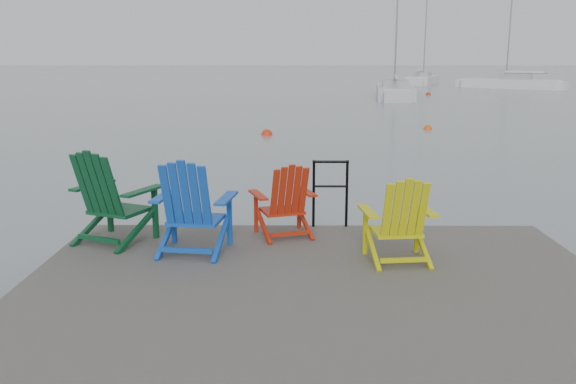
{
  "coord_description": "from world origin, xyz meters",
  "views": [
    {
      "loc": [
        -0.25,
        -5.44,
        2.72
      ],
      "look_at": [
        -0.32,
        3.0,
        0.85
      ],
      "focal_mm": 38.0,
      "sensor_mm": 36.0,
      "label": 1
    }
  ],
  "objects_px": {
    "buoy_c": "(390,99)",
    "buoy_b": "(267,135)",
    "sailboat_far": "(511,84)",
    "buoy_a": "(428,129)",
    "chair_blue": "(192,206)",
    "sailboat_near": "(394,92)",
    "chair_red": "(285,200)",
    "chair_yellow": "(400,219)",
    "chair_green": "(111,196)",
    "buoy_d": "(428,95)",
    "sailboat_mid": "(422,80)",
    "handrail": "(330,187)"
  },
  "relations": [
    {
      "from": "handrail",
      "to": "sailboat_far",
      "type": "height_order",
      "value": "sailboat_far"
    },
    {
      "from": "chair_green",
      "to": "chair_red",
      "type": "relative_size",
      "value": 1.22
    },
    {
      "from": "buoy_c",
      "to": "handrail",
      "type": "bearing_deg",
      "value": -100.2
    },
    {
      "from": "chair_green",
      "to": "sailboat_far",
      "type": "bearing_deg",
      "value": 89.87
    },
    {
      "from": "handrail",
      "to": "sailboat_mid",
      "type": "xyz_separation_m",
      "value": [
        12.94,
        56.38,
        -0.69
      ]
    },
    {
      "from": "handrail",
      "to": "buoy_d",
      "type": "bearing_deg",
      "value": 75.83
    },
    {
      "from": "chair_green",
      "to": "buoy_b",
      "type": "relative_size",
      "value": 2.83
    },
    {
      "from": "handrail",
      "to": "sailboat_mid",
      "type": "distance_m",
      "value": 57.85
    },
    {
      "from": "chair_red",
      "to": "buoy_b",
      "type": "height_order",
      "value": "chair_red"
    },
    {
      "from": "chair_red",
      "to": "buoy_b",
      "type": "relative_size",
      "value": 2.32
    },
    {
      "from": "buoy_c",
      "to": "buoy_d",
      "type": "bearing_deg",
      "value": 50.42
    },
    {
      "from": "buoy_b",
      "to": "chair_red",
      "type": "bearing_deg",
      "value": -86.65
    },
    {
      "from": "chair_blue",
      "to": "sailboat_far",
      "type": "height_order",
      "value": "sailboat_far"
    },
    {
      "from": "chair_blue",
      "to": "sailboat_far",
      "type": "xyz_separation_m",
      "value": [
        20.45,
        48.14,
        -0.7
      ]
    },
    {
      "from": "chair_red",
      "to": "sailboat_near",
      "type": "relative_size",
      "value": 0.08
    },
    {
      "from": "chair_green",
      "to": "chair_yellow",
      "type": "height_order",
      "value": "chair_green"
    },
    {
      "from": "buoy_d",
      "to": "buoy_c",
      "type": "bearing_deg",
      "value": -129.58
    },
    {
      "from": "chair_green",
      "to": "chair_red",
      "type": "height_order",
      "value": "chair_green"
    },
    {
      "from": "handrail",
      "to": "sailboat_far",
      "type": "relative_size",
      "value": 0.08
    },
    {
      "from": "chair_blue",
      "to": "sailboat_near",
      "type": "height_order",
      "value": "sailboat_near"
    },
    {
      "from": "buoy_a",
      "to": "buoy_c",
      "type": "bearing_deg",
      "value": 85.85
    },
    {
      "from": "chair_red",
      "to": "buoy_c",
      "type": "relative_size",
      "value": 2.31
    },
    {
      "from": "buoy_c",
      "to": "buoy_b",
      "type": "bearing_deg",
      "value": -110.89
    },
    {
      "from": "sailboat_far",
      "to": "buoy_a",
      "type": "distance_m",
      "value": 34.36
    },
    {
      "from": "buoy_c",
      "to": "chair_green",
      "type": "bearing_deg",
      "value": -104.32
    },
    {
      "from": "handrail",
      "to": "chair_yellow",
      "type": "xyz_separation_m",
      "value": [
        0.67,
        -1.45,
        -0.05
      ]
    },
    {
      "from": "chair_green",
      "to": "buoy_b",
      "type": "distance_m",
      "value": 14.69
    },
    {
      "from": "buoy_c",
      "to": "sailboat_near",
      "type": "bearing_deg",
      "value": 65.02
    },
    {
      "from": "buoy_b",
      "to": "chair_yellow",
      "type": "bearing_deg",
      "value": -82.15
    },
    {
      "from": "buoy_c",
      "to": "buoy_d",
      "type": "xyz_separation_m",
      "value": [
        3.48,
        4.21,
        0.0
      ]
    },
    {
      "from": "sailboat_near",
      "to": "sailboat_mid",
      "type": "bearing_deg",
      "value": 80.52
    },
    {
      "from": "chair_blue",
      "to": "sailboat_near",
      "type": "relative_size",
      "value": 0.09
    },
    {
      "from": "sailboat_mid",
      "to": "chair_yellow",
      "type": "bearing_deg",
      "value": -81.45
    },
    {
      "from": "sailboat_mid",
      "to": "chair_green",
      "type": "bearing_deg",
      "value": -84.78
    },
    {
      "from": "chair_red",
      "to": "chair_yellow",
      "type": "bearing_deg",
      "value": -56.13
    },
    {
      "from": "chair_yellow",
      "to": "buoy_d",
      "type": "xyz_separation_m",
      "value": [
        8.81,
        39.0,
        -0.99
      ]
    },
    {
      "from": "chair_green",
      "to": "buoy_d",
      "type": "distance_m",
      "value": 40.2
    },
    {
      "from": "chair_blue",
      "to": "chair_yellow",
      "type": "bearing_deg",
      "value": 0.2
    },
    {
      "from": "chair_yellow",
      "to": "buoy_c",
      "type": "bearing_deg",
      "value": 75.1
    },
    {
      "from": "sailboat_near",
      "to": "sailboat_far",
      "type": "bearing_deg",
      "value": 52.72
    },
    {
      "from": "sailboat_mid",
      "to": "chair_blue",
      "type": "bearing_deg",
      "value": -83.7
    },
    {
      "from": "buoy_b",
      "to": "sailboat_mid",
      "type": "bearing_deg",
      "value": 71.33
    },
    {
      "from": "chair_green",
      "to": "buoy_c",
      "type": "height_order",
      "value": "chair_green"
    },
    {
      "from": "chair_green",
      "to": "buoy_b",
      "type": "height_order",
      "value": "chair_green"
    },
    {
      "from": "sailboat_near",
      "to": "buoy_b",
      "type": "xyz_separation_m",
      "value": [
        -7.87,
        -20.43,
        -0.35
      ]
    },
    {
      "from": "chair_blue",
      "to": "sailboat_mid",
      "type": "relative_size",
      "value": 0.09
    },
    {
      "from": "chair_yellow",
      "to": "sailboat_far",
      "type": "xyz_separation_m",
      "value": [
        18.12,
        48.44,
        -0.63
      ]
    },
    {
      "from": "sailboat_mid",
      "to": "sailboat_far",
      "type": "xyz_separation_m",
      "value": [
        5.86,
        -9.39,
        0.0
      ]
    },
    {
      "from": "sailboat_mid",
      "to": "buoy_a",
      "type": "distance_m",
      "value": 41.55
    },
    {
      "from": "handrail",
      "to": "chair_yellow",
      "type": "bearing_deg",
      "value": -65.1
    }
  ]
}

